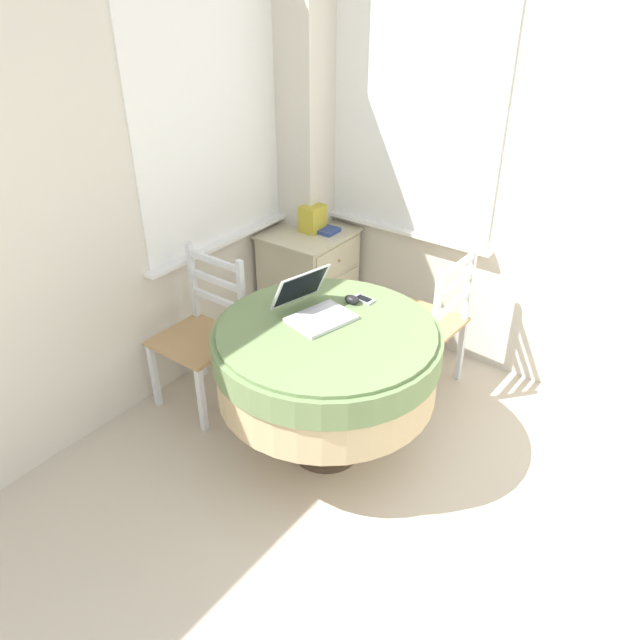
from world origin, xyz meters
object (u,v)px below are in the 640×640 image
object	(u,v)px
cell_phone	(364,299)
computer_mouse	(352,299)
storage_box	(313,218)
book_on_cabinet	(323,229)
dining_chair_near_back_window	(203,335)
corner_cabinet	(309,281)
laptop	(314,307)
round_dining_table	(327,357)
dining_chair_near_right_window	(429,323)

from	to	relation	value
cell_phone	computer_mouse	bearing A→B (deg)	154.16
computer_mouse	storage_box	bearing A→B (deg)	47.56
computer_mouse	book_on_cabinet	world-z (taller)	computer_mouse
dining_chair_near_back_window	corner_cabinet	xyz separation A→B (m)	(1.01, 0.02, -0.08)
book_on_cabinet	computer_mouse	bearing A→B (deg)	-135.88
computer_mouse	cell_phone	size ratio (longest dim) A/B	0.70
laptop	storage_box	xyz separation A→B (m)	(0.95, 0.72, -0.01)
laptop	book_on_cabinet	world-z (taller)	laptop
storage_box	round_dining_table	bearing A→B (deg)	-140.08
storage_box	book_on_cabinet	world-z (taller)	storage_box
dining_chair_near_right_window	book_on_cabinet	world-z (taller)	dining_chair_near_right_window
book_on_cabinet	laptop	bearing A→B (deg)	-145.90
storage_box	laptop	bearing A→B (deg)	-142.70
corner_cabinet	storage_box	xyz separation A→B (m)	(0.04, -0.01, 0.44)
round_dining_table	book_on_cabinet	xyz separation A→B (m)	(1.04, 0.79, 0.13)
dining_chair_near_back_window	storage_box	size ratio (longest dim) A/B	5.23
book_on_cabinet	storage_box	bearing A→B (deg)	123.00
dining_chair_near_right_window	laptop	bearing A→B (deg)	161.72
laptop	storage_box	bearing A→B (deg)	37.30
cell_phone	corner_cabinet	size ratio (longest dim) A/B	0.17
laptop	round_dining_table	bearing A→B (deg)	-116.23
computer_mouse	dining_chair_near_back_window	bearing A→B (deg)	111.56
corner_cabinet	book_on_cabinet	bearing A→B (deg)	-39.18
dining_chair_near_back_window	dining_chair_near_right_window	world-z (taller)	same
round_dining_table	dining_chair_near_right_window	bearing A→B (deg)	-9.14
cell_phone	dining_chair_near_back_window	world-z (taller)	dining_chair_near_back_window
storage_box	cell_phone	bearing A→B (deg)	-128.89
laptop	computer_mouse	bearing A→B (deg)	-20.43
round_dining_table	computer_mouse	xyz separation A→B (m)	(0.27, 0.04, 0.18)
cell_phone	corner_cabinet	xyz separation A→B (m)	(0.63, 0.84, -0.41)
corner_cabinet	book_on_cabinet	size ratio (longest dim) A/B	3.50
corner_cabinet	storage_box	distance (m)	0.44
round_dining_table	corner_cabinet	xyz separation A→B (m)	(0.97, 0.85, -0.24)
dining_chair_near_right_window	corner_cabinet	bearing A→B (deg)	81.84
round_dining_table	laptop	world-z (taller)	laptop
laptop	storage_box	size ratio (longest dim) A/B	2.25
computer_mouse	cell_phone	world-z (taller)	computer_mouse
dining_chair_near_back_window	corner_cabinet	size ratio (longest dim) A/B	1.26
round_dining_table	laptop	distance (m)	0.25
book_on_cabinet	dining_chair_near_back_window	bearing A→B (deg)	177.72
dining_chair_near_right_window	book_on_cabinet	distance (m)	0.99
round_dining_table	dining_chair_near_right_window	distance (m)	0.85
cell_phone	storage_box	size ratio (longest dim) A/B	0.69
round_dining_table	storage_box	world-z (taller)	storage_box
computer_mouse	storage_box	world-z (taller)	storage_box
laptop	cell_phone	world-z (taller)	laptop
computer_mouse	book_on_cabinet	bearing A→B (deg)	44.12
round_dining_table	corner_cabinet	distance (m)	1.31
computer_mouse	dining_chair_near_right_window	bearing A→B (deg)	-17.43
laptop	dining_chair_near_back_window	bearing A→B (deg)	97.81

